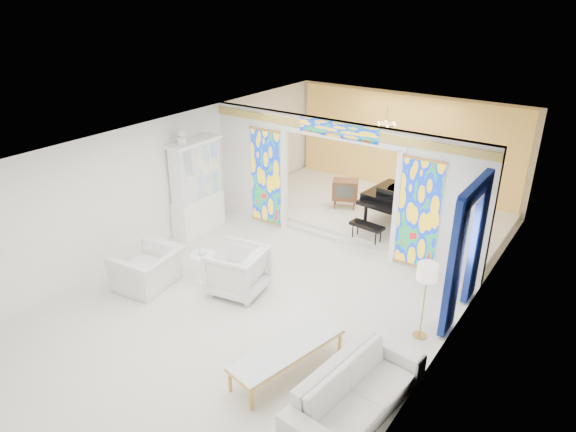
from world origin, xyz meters
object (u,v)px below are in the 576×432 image
Objects in this scene: china_cabinet at (196,187)px; grand_piano at (403,197)px; coffee_table at (288,350)px; tv_console at (345,190)px; sofa at (357,390)px; armchair_right at (237,271)px; armchair_left at (148,269)px.

grand_piano is at bearing 36.21° from china_cabinet.
tv_console is (-2.34, 6.09, 0.26)m from coffee_table.
grand_piano reaches higher than sofa.
sofa is (3.49, -1.48, -0.12)m from armchair_right.
armchair_left reaches higher than sofa.
grand_piano is (4.18, 3.06, -0.31)m from china_cabinet.
china_cabinet is 2.85m from armchair_left.
sofa is (5.14, -0.59, -0.04)m from armchair_left.
grand_piano is at bearing 23.97° from sofa.
sofa is 6.53m from grand_piano.
coffee_table is 2.69× the size of tv_console.
tv_console reaches higher than armchair_left.
china_cabinet reaches higher than tv_console.
tv_console is at bearing 156.79° from armchair_left.
armchair_right reaches higher than armchair_left.
armchair_right is at bearing -112.65° from tv_console.
armchair_left is 0.50× the size of sofa.
tv_console is (-0.15, 4.71, 0.20)m from armchair_right.
coffee_table is 0.84× the size of grand_piano.
coffee_table is (3.84, -0.48, 0.02)m from armchair_left.
china_cabinet reaches higher than armchair_right.
tv_console is at bearing 171.66° from armchair_right.
sofa is at bearing -66.43° from grand_piano.
china_cabinet is 1.10× the size of sofa.
coffee_table is (4.87, -3.03, -0.75)m from china_cabinet.
sofa is at bearing 75.16° from armchair_left.
coffee_table is at bearing 91.34° from sofa.
china_cabinet is 3.22m from armchair_right.
china_cabinet is 2.19× the size of armchair_left.
armchair_right is 2.59m from coffee_table.
grand_piano is at bearing 96.45° from coffee_table.
tv_console is (1.50, 5.60, 0.28)m from armchair_left.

